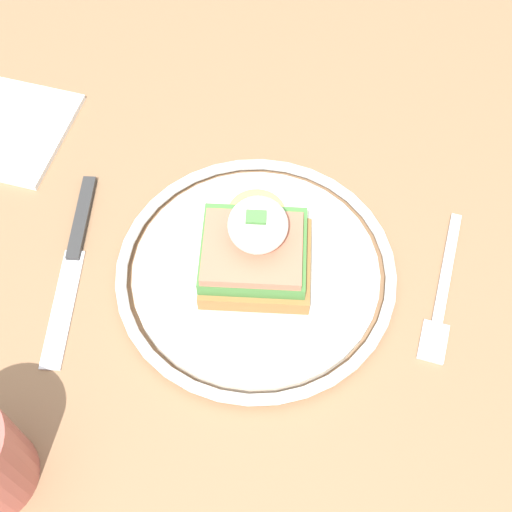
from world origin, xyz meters
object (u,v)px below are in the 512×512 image
object	(u,v)px
plate	(256,272)
sandwich	(255,248)
fork	(442,293)
knife	(75,252)

from	to	relation	value
plate	sandwich	distance (m)	0.04
plate	fork	world-z (taller)	plate
plate	sandwich	size ratio (longest dim) A/B	1.95
plate	knife	distance (m)	0.17
sandwich	fork	world-z (taller)	sandwich
sandwich	plate	bearing A→B (deg)	103.60
plate	fork	xyz separation A→B (m)	(-0.16, 0.01, -0.01)
plate	sandwich	xyz separation A→B (m)	(0.00, -0.00, 0.04)
plate	knife	size ratio (longest dim) A/B	1.26
plate	knife	world-z (taller)	plate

